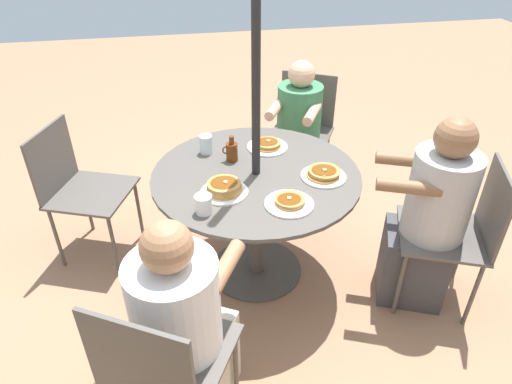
% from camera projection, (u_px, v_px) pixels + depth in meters
% --- Properties ---
extents(ground_plane, '(12.00, 12.00, 0.00)m').
position_uv_depth(ground_plane, '(256.00, 269.00, 3.03)').
color(ground_plane, '#9E7051').
extents(patio_table, '(1.20, 1.20, 0.75)m').
position_uv_depth(patio_table, '(256.00, 196.00, 2.70)').
color(patio_table, '#4C4742').
rests_on(patio_table, ground).
extents(umbrella_pole, '(0.05, 0.05, 2.33)m').
position_uv_depth(umbrella_pole, '(256.00, 105.00, 2.38)').
color(umbrella_pole, black).
rests_on(umbrella_pole, ground).
extents(patio_chair_north, '(0.63, 0.63, 0.91)m').
position_uv_depth(patio_chair_north, '(162.00, 362.00, 1.82)').
color(patio_chair_north, '#514C47').
rests_on(patio_chair_north, ground).
extents(diner_north, '(0.54, 0.58, 1.12)m').
position_uv_depth(diner_north, '(183.00, 333.00, 1.97)').
color(diner_north, beige).
rests_on(diner_north, ground).
extents(patio_chair_east, '(0.61, 0.61, 0.91)m').
position_uv_depth(patio_chair_east, '(460.00, 228.00, 2.53)').
color(patio_chair_east, '#514C47').
rests_on(patio_chair_east, ground).
extents(diner_east, '(0.58, 0.50, 1.19)m').
position_uv_depth(diner_east, '(428.00, 223.00, 2.56)').
color(diner_east, '#3D3D42').
rests_on(diner_east, ground).
extents(patio_chair_south, '(0.63, 0.63, 0.91)m').
position_uv_depth(patio_chair_south, '(303.00, 124.00, 3.65)').
color(patio_chair_south, '#514C47').
rests_on(patio_chair_south, ground).
extents(diner_south, '(0.51, 0.56, 1.10)m').
position_uv_depth(diner_south, '(297.00, 138.00, 3.52)').
color(diner_south, gray).
rests_on(diner_south, ground).
extents(patio_chair_west, '(0.60, 0.60, 0.91)m').
position_uv_depth(patio_chair_west, '(77.00, 184.00, 2.91)').
color(patio_chair_west, '#514C47').
rests_on(patio_chair_west, ground).
extents(pancake_plate_a, '(0.26, 0.26, 0.06)m').
position_uv_depth(pancake_plate_a, '(323.00, 174.00, 2.56)').
color(pancake_plate_a, white).
rests_on(pancake_plate_a, patio_table).
extents(pancake_plate_b, '(0.26, 0.26, 0.08)m').
position_uv_depth(pancake_plate_b, '(224.00, 188.00, 2.42)').
color(pancake_plate_b, white).
rests_on(pancake_plate_b, patio_table).
extents(pancake_plate_c, '(0.26, 0.26, 0.05)m').
position_uv_depth(pancake_plate_c, '(267.00, 145.00, 2.86)').
color(pancake_plate_c, white).
rests_on(pancake_plate_c, patio_table).
extents(pancake_plate_d, '(0.26, 0.26, 0.05)m').
position_uv_depth(pancake_plate_d, '(289.00, 202.00, 2.34)').
color(pancake_plate_d, white).
rests_on(pancake_plate_d, patio_table).
extents(syrup_bottle, '(0.09, 0.07, 0.16)m').
position_uv_depth(syrup_bottle, '(232.00, 151.00, 2.70)').
color(syrup_bottle, '#602D0F').
rests_on(syrup_bottle, patio_table).
extents(coffee_cup, '(0.09, 0.09, 0.10)m').
position_uv_depth(coffee_cup, '(204.00, 204.00, 2.27)').
color(coffee_cup, white).
rests_on(coffee_cup, patio_table).
extents(drinking_glass_a, '(0.08, 0.08, 0.11)m').
position_uv_depth(drinking_glass_a, '(206.00, 144.00, 2.78)').
color(drinking_glass_a, silver).
rests_on(drinking_glass_a, patio_table).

